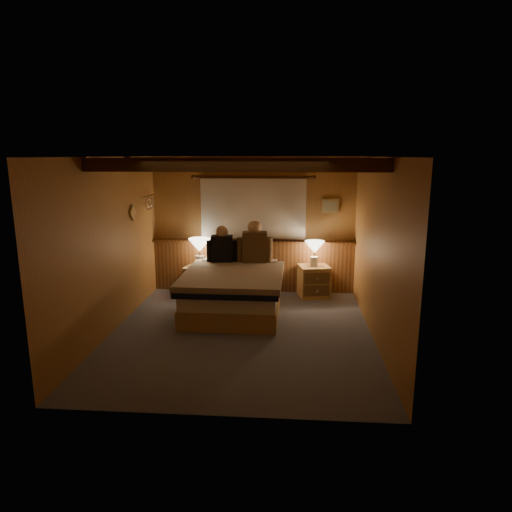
# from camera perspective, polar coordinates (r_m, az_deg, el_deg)

# --- Properties ---
(floor) EXTENTS (4.20, 4.20, 0.00)m
(floor) POSITION_cam_1_polar(r_m,az_deg,el_deg) (6.46, -1.84, -9.51)
(floor) COLOR #50535F
(floor) RESTS_ON ground
(ceiling) EXTENTS (4.20, 4.20, 0.00)m
(ceiling) POSITION_cam_1_polar(r_m,az_deg,el_deg) (5.99, -2.00, 12.29)
(ceiling) COLOR #DB9852
(ceiling) RESTS_ON wall_back
(wall_back) EXTENTS (3.60, 0.00, 3.60)m
(wall_back) POSITION_cam_1_polar(r_m,az_deg,el_deg) (8.17, -0.31, 3.90)
(wall_back) COLOR #B2833F
(wall_back) RESTS_ON floor
(wall_left) EXTENTS (0.00, 4.20, 4.20)m
(wall_left) POSITION_cam_1_polar(r_m,az_deg,el_deg) (6.56, -17.75, 1.17)
(wall_left) COLOR #B2833F
(wall_left) RESTS_ON floor
(wall_right) EXTENTS (0.00, 4.20, 4.20)m
(wall_right) POSITION_cam_1_polar(r_m,az_deg,el_deg) (6.19, 14.90, 0.69)
(wall_right) COLOR #B2833F
(wall_right) RESTS_ON floor
(wall_front) EXTENTS (3.60, 0.00, 3.60)m
(wall_front) POSITION_cam_1_polar(r_m,az_deg,el_deg) (4.10, -5.12, -4.88)
(wall_front) COLOR #B2833F
(wall_front) RESTS_ON floor
(wainscot) EXTENTS (3.60, 0.23, 0.94)m
(wainscot) POSITION_cam_1_polar(r_m,az_deg,el_deg) (8.25, -0.34, -1.08)
(wainscot) COLOR brown
(wainscot) RESTS_ON wall_back
(curtain_window) EXTENTS (2.18, 0.09, 1.11)m
(curtain_window) POSITION_cam_1_polar(r_m,az_deg,el_deg) (8.06, -0.36, 6.09)
(curtain_window) COLOR #4F2F13
(curtain_window) RESTS_ON wall_back
(ceiling_beams) EXTENTS (3.60, 1.65, 0.16)m
(ceiling_beams) POSITION_cam_1_polar(r_m,az_deg,el_deg) (6.14, -1.84, 11.46)
(ceiling_beams) COLOR #4F2F13
(ceiling_beams) RESTS_ON ceiling
(coat_rail) EXTENTS (0.05, 0.55, 0.24)m
(coat_rail) POSITION_cam_1_polar(r_m,az_deg,el_deg) (7.94, -13.19, 6.72)
(coat_rail) COLOR silver
(coat_rail) RESTS_ON wall_left
(framed_print) EXTENTS (0.30, 0.04, 0.25)m
(framed_print) POSITION_cam_1_polar(r_m,az_deg,el_deg) (8.11, 9.28, 6.17)
(framed_print) COLOR tan
(framed_print) RESTS_ON wall_back
(bed) EXTENTS (1.53, 1.95, 0.66)m
(bed) POSITION_cam_1_polar(r_m,az_deg,el_deg) (7.17, -2.76, -4.36)
(bed) COLOR tan
(bed) RESTS_ON floor
(nightstand_left) EXTENTS (0.52, 0.49, 0.49)m
(nightstand_left) POSITION_cam_1_polar(r_m,az_deg,el_deg) (8.19, -7.23, -3.00)
(nightstand_left) COLOR tan
(nightstand_left) RESTS_ON floor
(nightstand_right) EXTENTS (0.58, 0.54, 0.55)m
(nightstand_right) POSITION_cam_1_polar(r_m,az_deg,el_deg) (8.01, 7.23, -3.15)
(nightstand_right) COLOR tan
(nightstand_right) RESTS_ON floor
(lamp_left) EXTENTS (0.38, 0.38, 0.50)m
(lamp_left) POSITION_cam_1_polar(r_m,az_deg,el_deg) (8.07, -7.06, 1.14)
(lamp_left) COLOR silver
(lamp_left) RESTS_ON nightstand_left
(lamp_right) EXTENTS (0.34, 0.34, 0.44)m
(lamp_right) POSITION_cam_1_polar(r_m,az_deg,el_deg) (7.86, 7.34, 0.93)
(lamp_right) COLOR silver
(lamp_right) RESTS_ON nightstand_right
(person_left) EXTENTS (0.52, 0.24, 0.64)m
(person_left) POSITION_cam_1_polar(r_m,az_deg,el_deg) (7.71, -4.27, 1.15)
(person_left) COLOR black
(person_left) RESTS_ON bed
(person_right) EXTENTS (0.60, 0.27, 0.73)m
(person_right) POSITION_cam_1_polar(r_m,az_deg,el_deg) (7.65, -0.17, 1.39)
(person_right) COLOR #4E371F
(person_right) RESTS_ON bed
(duffel_bag) EXTENTS (0.56, 0.37, 0.38)m
(duffel_bag) POSITION_cam_1_polar(r_m,az_deg,el_deg) (7.89, -6.45, -4.18)
(duffel_bag) COLOR black
(duffel_bag) RESTS_ON floor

